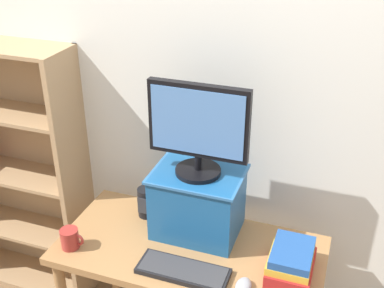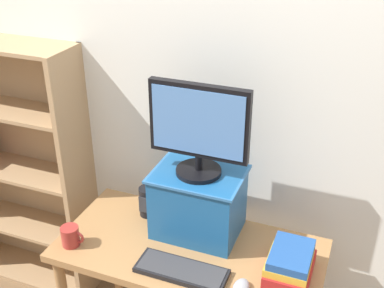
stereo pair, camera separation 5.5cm
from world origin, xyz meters
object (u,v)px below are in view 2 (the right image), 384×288
(computer_mouse, at_px, (241,288))
(book_stack, at_px, (290,264))
(desk, at_px, (189,265))
(keyboard, at_px, (182,271))
(computer_monitor, at_px, (199,128))
(bookshelf_unit, at_px, (17,165))
(coffee_mug, at_px, (71,236))
(desk_speaker, at_px, (148,201))
(riser_box, at_px, (198,201))

(computer_mouse, distance_m, book_stack, 0.23)
(desk, relative_size, keyboard, 3.06)
(desk, height_order, book_stack, book_stack)
(computer_monitor, bearing_deg, bookshelf_unit, 172.46)
(book_stack, bearing_deg, computer_mouse, -135.23)
(computer_mouse, bearing_deg, computer_monitor, 134.48)
(coffee_mug, bearing_deg, desk_speaker, 56.46)
(desk, xyz_separation_m, desk_speaker, (-0.28, 0.16, 0.18))
(keyboard, relative_size, desk_speaker, 2.56)
(riser_box, xyz_separation_m, desk_speaker, (-0.28, 0.03, -0.09))
(bookshelf_unit, bearing_deg, coffee_mug, -34.06)
(book_stack, bearing_deg, keyboard, -160.38)
(computer_monitor, height_order, desk_speaker, computer_monitor)
(bookshelf_unit, distance_m, computer_mouse, 1.56)
(riser_box, height_order, book_stack, riser_box)
(bookshelf_unit, bearing_deg, desk, -13.63)
(bookshelf_unit, height_order, desk_speaker, bookshelf_unit)
(bookshelf_unit, relative_size, computer_mouse, 14.62)
(riser_box, distance_m, computer_mouse, 0.45)
(bookshelf_unit, bearing_deg, keyboard, -20.31)
(desk, xyz_separation_m, riser_box, (-0.01, 0.13, 0.27))
(keyboard, relative_size, coffee_mug, 3.46)
(desk, relative_size, coffee_mug, 10.60)
(computer_monitor, xyz_separation_m, coffee_mug, (-0.50, -0.31, -0.49))
(riser_box, distance_m, book_stack, 0.50)
(book_stack, distance_m, coffee_mug, 0.98)
(riser_box, distance_m, computer_monitor, 0.37)
(desk, xyz_separation_m, book_stack, (0.45, -0.01, 0.16))
(desk, height_order, computer_monitor, computer_monitor)
(keyboard, height_order, book_stack, book_stack)
(desk, height_order, keyboard, keyboard)
(computer_monitor, xyz_separation_m, keyboard, (0.04, -0.30, -0.53))
(coffee_mug, xyz_separation_m, desk_speaker, (0.22, 0.34, 0.03))
(riser_box, relative_size, keyboard, 1.04)
(bookshelf_unit, xyz_separation_m, riser_box, (1.19, -0.16, 0.15))
(desk_speaker, bearing_deg, book_stack, -13.31)
(desk, relative_size, computer_monitor, 2.70)
(computer_monitor, relative_size, computer_mouse, 4.27)
(bookshelf_unit, distance_m, book_stack, 1.68)
(keyboard, distance_m, book_stack, 0.45)
(bookshelf_unit, height_order, coffee_mug, bookshelf_unit)
(bookshelf_unit, relative_size, computer_monitor, 3.42)
(bookshelf_unit, bearing_deg, computer_mouse, -17.28)
(keyboard, bearing_deg, riser_box, 97.22)
(computer_mouse, bearing_deg, riser_box, 134.35)
(computer_monitor, bearing_deg, keyboard, -82.75)
(computer_mouse, height_order, book_stack, book_stack)
(desk, xyz_separation_m, computer_monitor, (-0.01, 0.13, 0.64))
(bookshelf_unit, height_order, book_stack, bookshelf_unit)
(keyboard, xyz_separation_m, coffee_mug, (-0.54, -0.01, 0.04))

